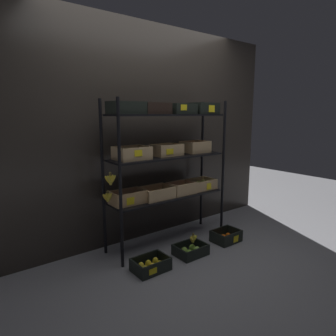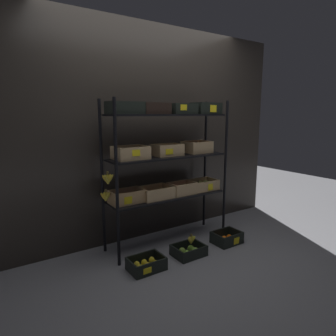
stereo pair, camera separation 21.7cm
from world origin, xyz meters
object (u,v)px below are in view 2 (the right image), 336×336
(display_rack, at_px, (167,156))
(crate_ground_apple_green, at_px, (189,251))
(crate_ground_tangerine, at_px, (227,239))
(banana_bunch_loose, at_px, (191,240))
(crate_ground_lemon, at_px, (146,265))

(display_rack, height_order, crate_ground_apple_green, display_rack)
(display_rack, bearing_deg, crate_ground_tangerine, -35.98)
(display_rack, height_order, crate_ground_tangerine, display_rack)
(crate_ground_apple_green, bearing_deg, banana_bunch_loose, 7.83)
(display_rack, distance_m, crate_ground_apple_green, 1.05)
(crate_ground_tangerine, relative_size, banana_bunch_loose, 2.64)
(banana_bunch_loose, bearing_deg, crate_ground_tangerine, -0.82)
(crate_ground_lemon, height_order, banana_bunch_loose, banana_bunch_loose)
(display_rack, relative_size, crate_ground_lemon, 4.81)
(crate_ground_tangerine, bearing_deg, display_rack, 144.02)
(banana_bunch_loose, bearing_deg, crate_ground_apple_green, -172.17)
(crate_ground_tangerine, height_order, banana_bunch_loose, banana_bunch_loose)
(display_rack, relative_size, banana_bunch_loose, 13.50)
(display_rack, bearing_deg, crate_ground_lemon, -141.08)
(crate_ground_apple_green, xyz_separation_m, crate_ground_tangerine, (0.55, -0.00, 0.01))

